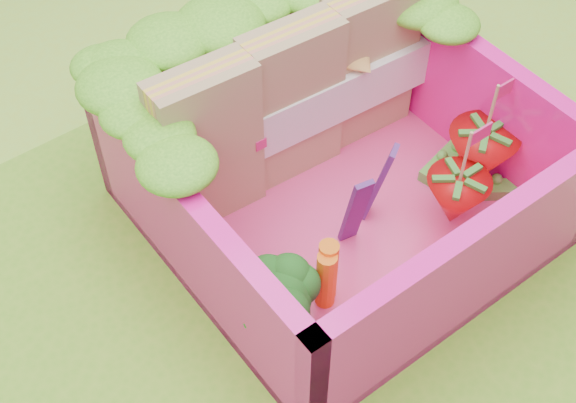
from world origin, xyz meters
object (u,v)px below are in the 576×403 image
at_px(sandwich_stack, 292,102).
at_px(strawberry_right, 479,158).
at_px(broccoli, 282,301).
at_px(bento_box, 340,167).
at_px(strawberry_left, 455,200).

distance_m(sandwich_stack, strawberry_right, 0.74).
bearing_deg(broccoli, sandwich_stack, 50.24).
distance_m(bento_box, broccoli, 0.58).
height_order(strawberry_left, strawberry_right, strawberry_right).
bearing_deg(strawberry_left, sandwich_stack, 115.38).
distance_m(bento_box, strawberry_right, 0.56).
height_order(sandwich_stack, strawberry_left, sandwich_stack).
bearing_deg(bento_box, sandwich_stack, 89.04).
bearing_deg(sandwich_stack, strawberry_right, -46.19).
height_order(bento_box, strawberry_left, bento_box).
xyz_separation_m(strawberry_left, strawberry_right, (0.21, 0.09, 0.01)).
xyz_separation_m(sandwich_stack, broccoli, (-0.50, -0.60, -0.14)).
relative_size(broccoli, strawberry_right, 0.66).
xyz_separation_m(bento_box, broccoli, (-0.49, -0.31, -0.05)).
relative_size(broccoli, strawberry_left, 0.71).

